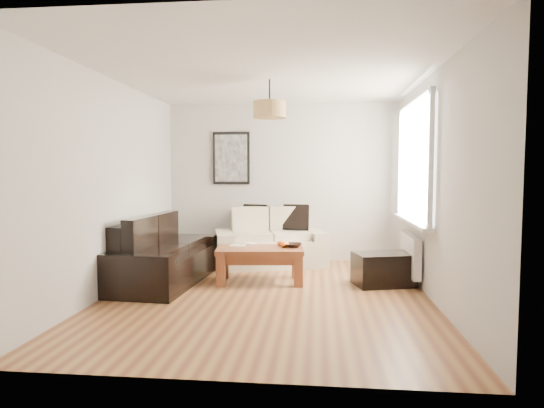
# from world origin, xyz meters

# --- Properties ---
(floor) EXTENTS (4.50, 4.50, 0.00)m
(floor) POSITION_xyz_m (0.00, 0.00, 0.00)
(floor) COLOR brown
(floor) RESTS_ON ground
(ceiling) EXTENTS (3.80, 4.50, 0.00)m
(ceiling) POSITION_xyz_m (0.00, 0.00, 2.60)
(ceiling) COLOR white
(ceiling) RESTS_ON floor
(wall_back) EXTENTS (3.80, 0.04, 2.60)m
(wall_back) POSITION_xyz_m (0.00, 2.25, 1.30)
(wall_back) COLOR silver
(wall_back) RESTS_ON floor
(wall_front) EXTENTS (3.80, 0.04, 2.60)m
(wall_front) POSITION_xyz_m (0.00, -2.25, 1.30)
(wall_front) COLOR silver
(wall_front) RESTS_ON floor
(wall_left) EXTENTS (0.04, 4.50, 2.60)m
(wall_left) POSITION_xyz_m (-1.90, 0.00, 1.30)
(wall_left) COLOR silver
(wall_left) RESTS_ON floor
(wall_right) EXTENTS (0.04, 4.50, 2.60)m
(wall_right) POSITION_xyz_m (1.90, 0.00, 1.30)
(wall_right) COLOR silver
(wall_right) RESTS_ON floor
(window_bay) EXTENTS (0.14, 1.90, 1.60)m
(window_bay) POSITION_xyz_m (1.86, 0.80, 1.60)
(window_bay) COLOR white
(window_bay) RESTS_ON wall_right
(radiator) EXTENTS (0.10, 0.90, 0.52)m
(radiator) POSITION_xyz_m (1.82, 0.80, 0.38)
(radiator) COLOR white
(radiator) RESTS_ON wall_right
(poster) EXTENTS (0.62, 0.04, 0.87)m
(poster) POSITION_xyz_m (-0.85, 2.22, 1.70)
(poster) COLOR black
(poster) RESTS_ON wall_back
(pendant_shade) EXTENTS (0.40, 0.40, 0.20)m
(pendant_shade) POSITION_xyz_m (0.00, 0.30, 2.23)
(pendant_shade) COLOR tan
(pendant_shade) RESTS_ON ceiling
(loveseat_cream) EXTENTS (1.88, 1.35, 0.84)m
(loveseat_cream) POSITION_xyz_m (-0.15, 1.78, 0.42)
(loveseat_cream) COLOR #BDB198
(loveseat_cream) RESTS_ON floor
(sofa_leather) EXTENTS (1.04, 1.93, 0.81)m
(sofa_leather) POSITION_xyz_m (-1.43, 0.49, 0.41)
(sofa_leather) COLOR black
(sofa_leather) RESTS_ON floor
(coffee_table) EXTENTS (1.20, 0.74, 0.47)m
(coffee_table) POSITION_xyz_m (-0.17, 0.63, 0.23)
(coffee_table) COLOR brown
(coffee_table) RESTS_ON floor
(ottoman) EXTENTS (0.83, 0.65, 0.42)m
(ottoman) POSITION_xyz_m (1.45, 0.63, 0.21)
(ottoman) COLOR black
(ottoman) RESTS_ON floor
(cushion_left) EXTENTS (0.43, 0.24, 0.41)m
(cushion_left) POSITION_xyz_m (-0.42, 1.99, 0.73)
(cushion_left) COLOR black
(cushion_left) RESTS_ON loveseat_cream
(cushion_right) EXTENTS (0.42, 0.15, 0.41)m
(cushion_right) POSITION_xyz_m (0.25, 1.99, 0.74)
(cushion_right) COLOR black
(cushion_right) RESTS_ON loveseat_cream
(fruit_bowl) EXTENTS (0.24, 0.24, 0.06)m
(fruit_bowl) POSITION_xyz_m (0.28, 0.70, 0.49)
(fruit_bowl) COLOR black
(fruit_bowl) RESTS_ON coffee_table
(orange_a) EXTENTS (0.09, 0.09, 0.09)m
(orange_a) POSITION_xyz_m (0.15, 0.68, 0.51)
(orange_a) COLOR orange
(orange_a) RESTS_ON fruit_bowl
(orange_b) EXTENTS (0.09, 0.09, 0.09)m
(orange_b) POSITION_xyz_m (0.17, 0.70, 0.51)
(orange_b) COLOR orange
(orange_b) RESTS_ON fruit_bowl
(orange_c) EXTENTS (0.09, 0.09, 0.07)m
(orange_c) POSITION_xyz_m (0.09, 0.75, 0.51)
(orange_c) COLOR #DD4412
(orange_c) RESTS_ON fruit_bowl
(papers) EXTENTS (0.22, 0.16, 0.01)m
(papers) POSITION_xyz_m (-0.49, 0.78, 0.47)
(papers) COLOR white
(papers) RESTS_ON coffee_table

